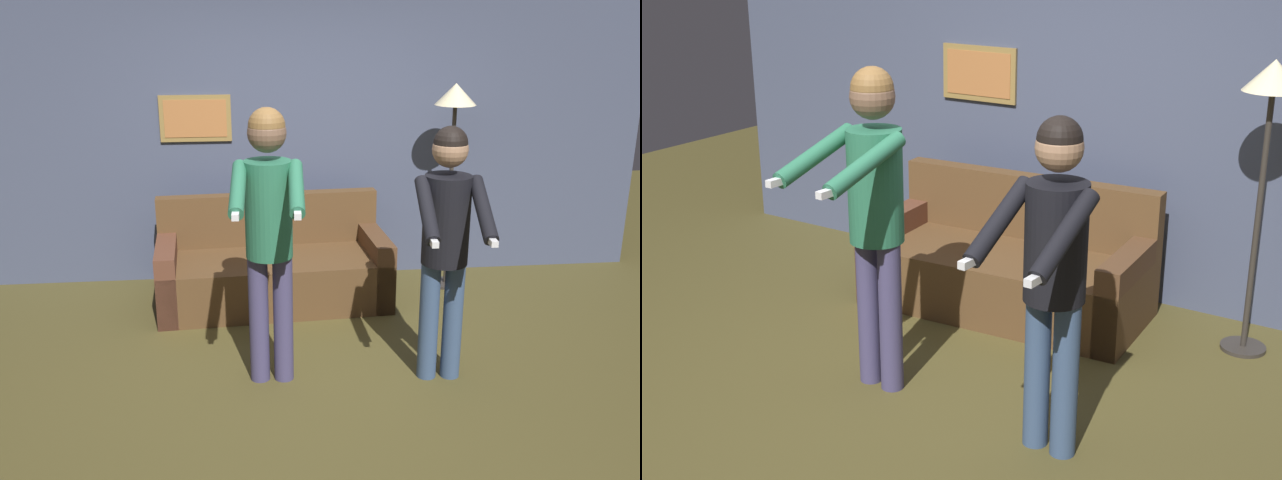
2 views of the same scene
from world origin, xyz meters
The scene contains 6 objects.
ground_plane centered at (0.00, 0.00, 0.00)m, with size 12.00×12.00×0.00m, color #4D4420.
back_wall_assembly centered at (-0.01, 2.06, 1.30)m, with size 6.40×0.09×2.60m.
couch centered at (-0.25, 1.40, 0.28)m, with size 1.95×0.97×0.87m.
torchiere_lamp centered at (1.31, 1.62, 1.51)m, with size 0.35×0.35×1.80m.
person_standing_left centered at (-0.32, 0.03, 1.13)m, with size 0.46×0.76×1.82m.
person_standing_right centered at (0.80, -0.05, 1.03)m, with size 0.46×0.68×1.71m.
Camera 1 is at (-0.45, -4.26, 2.38)m, focal length 40.00 mm.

